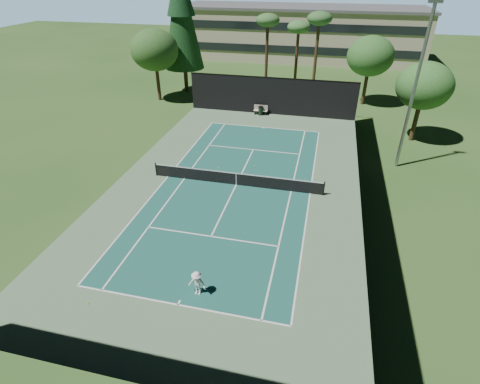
# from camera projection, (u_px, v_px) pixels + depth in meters

# --- Properties ---
(ground) EXTENTS (160.00, 160.00, 0.00)m
(ground) POSITION_uv_depth(u_px,v_px,m) (236.00, 185.00, 28.01)
(ground) COLOR #2D521F
(ground) RESTS_ON ground
(apron_slab) EXTENTS (18.00, 32.00, 0.01)m
(apron_slab) POSITION_uv_depth(u_px,v_px,m) (236.00, 185.00, 28.00)
(apron_slab) COLOR #5A7A56
(apron_slab) RESTS_ON ground
(court_surface) EXTENTS (10.97, 23.77, 0.01)m
(court_surface) POSITION_uv_depth(u_px,v_px,m) (236.00, 185.00, 28.00)
(court_surface) COLOR #1B594D
(court_surface) RESTS_ON ground
(court_lines) EXTENTS (11.07, 23.87, 0.01)m
(court_lines) POSITION_uv_depth(u_px,v_px,m) (236.00, 185.00, 28.00)
(court_lines) COLOR white
(court_lines) RESTS_ON ground
(tennis_net) EXTENTS (12.90, 0.10, 1.10)m
(tennis_net) POSITION_uv_depth(u_px,v_px,m) (236.00, 178.00, 27.72)
(tennis_net) COLOR black
(tennis_net) RESTS_ON ground
(fence) EXTENTS (18.04, 32.05, 4.03)m
(fence) POSITION_uv_depth(u_px,v_px,m) (236.00, 161.00, 27.02)
(fence) COLOR black
(fence) RESTS_ON ground
(player) EXTENTS (0.95, 0.60, 1.42)m
(player) POSITION_uv_depth(u_px,v_px,m) (197.00, 283.00, 18.39)
(player) COLOR white
(player) RESTS_ON ground
(tennis_ball_a) EXTENTS (0.07, 0.07, 0.07)m
(tennis_ball_a) POSITION_uv_depth(u_px,v_px,m) (88.00, 304.00, 18.16)
(tennis_ball_a) COLOR #C4E233
(tennis_ball_a) RESTS_ON ground
(tennis_ball_b) EXTENTS (0.08, 0.08, 0.08)m
(tennis_ball_b) POSITION_uv_depth(u_px,v_px,m) (218.00, 168.00, 30.29)
(tennis_ball_b) COLOR #D1F537
(tennis_ball_b) RESTS_ON ground
(tennis_ball_c) EXTENTS (0.07, 0.07, 0.07)m
(tennis_ball_c) POSITION_uv_depth(u_px,v_px,m) (255.00, 166.00, 30.64)
(tennis_ball_c) COLOR #DDF437
(tennis_ball_c) RESTS_ON ground
(tennis_ball_d) EXTENTS (0.07, 0.07, 0.07)m
(tennis_ball_d) POSITION_uv_depth(u_px,v_px,m) (197.00, 152.00, 32.78)
(tennis_ball_d) COLOR #C7DD32
(tennis_ball_d) RESTS_ON ground
(park_bench) EXTENTS (1.50, 0.45, 1.02)m
(park_bench) POSITION_uv_depth(u_px,v_px,m) (261.00, 109.00, 40.95)
(park_bench) COLOR beige
(park_bench) RESTS_ON ground
(trash_bin) EXTENTS (0.56, 0.56, 0.95)m
(trash_bin) POSITION_uv_depth(u_px,v_px,m) (261.00, 111.00, 40.81)
(trash_bin) COLOR black
(trash_bin) RESTS_ON ground
(pine_tree) EXTENTS (4.80, 4.80, 15.00)m
(pine_tree) POSITION_uv_depth(u_px,v_px,m) (181.00, 10.00, 43.68)
(pine_tree) COLOR #4D3421
(pine_tree) RESTS_ON ground
(palm_a) EXTENTS (2.80, 2.80, 9.32)m
(palm_a) POSITION_uv_depth(u_px,v_px,m) (268.00, 23.00, 44.09)
(palm_a) COLOR #412D1B
(palm_a) RESTS_ON ground
(palm_b) EXTENTS (2.80, 2.80, 8.42)m
(palm_b) POSITION_uv_depth(u_px,v_px,m) (299.00, 30.00, 45.50)
(palm_b) COLOR #452D1D
(palm_b) RESTS_ON ground
(palm_c) EXTENTS (2.80, 2.80, 9.77)m
(palm_c) POSITION_uv_depth(u_px,v_px,m) (319.00, 22.00, 41.87)
(palm_c) COLOR #48341F
(palm_c) RESTS_ON ground
(decid_tree_a) EXTENTS (5.12, 5.12, 7.62)m
(decid_tree_a) POSITION_uv_depth(u_px,v_px,m) (370.00, 56.00, 41.51)
(decid_tree_a) COLOR #452E1D
(decid_tree_a) RESTS_ON ground
(decid_tree_b) EXTENTS (4.80, 4.80, 7.14)m
(decid_tree_b) POSITION_uv_depth(u_px,v_px,m) (424.00, 86.00, 32.60)
(decid_tree_b) COLOR #4A371F
(decid_tree_b) RESTS_ON ground
(decid_tree_c) EXTENTS (5.44, 5.44, 8.09)m
(decid_tree_c) POSITION_uv_depth(u_px,v_px,m) (155.00, 50.00, 42.72)
(decid_tree_c) COLOR #4F3422
(decid_tree_c) RESTS_ON ground
(campus_building) EXTENTS (40.50, 12.50, 8.30)m
(campus_building) POSITION_uv_depth(u_px,v_px,m) (300.00, 32.00, 64.04)
(campus_building) COLOR #C4B598
(campus_building) RESTS_ON ground
(light_pole) EXTENTS (0.90, 0.25, 12.22)m
(light_pole) POSITION_uv_depth(u_px,v_px,m) (415.00, 87.00, 27.28)
(light_pole) COLOR gray
(light_pole) RESTS_ON ground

